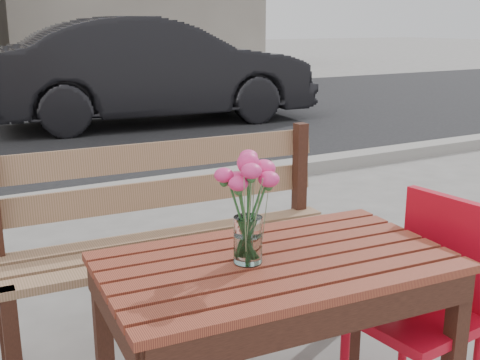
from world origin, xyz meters
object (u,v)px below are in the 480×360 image
object	(u,v)px
main_table	(277,291)
main_vase	(248,195)
red_chair	(429,295)
parked_car	(154,71)

from	to	relation	value
main_table	main_vase	xyz separation A→B (m)	(-0.10, 0.02, 0.33)
red_chair	parked_car	size ratio (longest dim) A/B	0.18
main_table	red_chair	size ratio (longest dim) A/B	1.42
main_table	parked_car	bearing A→B (deg)	76.08
main_table	parked_car	distance (m)	6.92
parked_car	main_table	bearing A→B (deg)	166.86
main_table	main_vase	size ratio (longest dim) A/B	3.30
red_chair	main_vase	xyz separation A→B (m)	(-0.67, 0.13, 0.43)
red_chair	parked_car	xyz separation A→B (m)	(1.59, 6.69, 0.27)
red_chair	main_vase	world-z (taller)	main_vase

